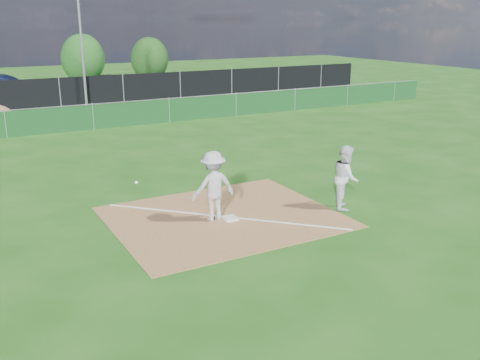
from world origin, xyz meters
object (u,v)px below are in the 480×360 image
play_at_first (213,186)px  runner (346,177)px  tree_right (150,59)px  first_base (230,218)px  car_mid (3,87)px  light_pole (81,40)px  tree_mid (83,59)px  car_right (113,85)px

play_at_first → runner: 3.87m
play_at_first → tree_right: (9.90, 32.41, 0.98)m
first_base → car_mid: car_mid is taller
light_pole → play_at_first: bearing=-94.8°
play_at_first → light_pole: bearing=85.2°
first_base → runner: size_ratio=0.20×
first_base → tree_mid: bearing=83.1°
runner → tree_mid: tree_mid is taller
runner → car_right: (1.04, 26.89, -0.19)m
play_at_first → car_right: size_ratio=0.55×
play_at_first → car_mid: (-2.42, 27.21, -0.14)m
first_base → tree_right: (9.52, 32.65, 1.89)m
light_pole → first_base: size_ratio=22.05×
light_pole → car_mid: light_pole is taller
tree_right → car_right: bearing=-128.4°
car_right → tree_right: tree_right is taller
car_mid → tree_right: bearing=-42.9°
first_base → play_at_first: bearing=147.4°
play_at_first → car_mid: play_at_first is taller
runner → first_base: bearing=113.5°
car_mid → car_right: bearing=-75.5°
car_right → light_pole: bearing=131.4°
play_at_first → runner: play_at_first is taller
play_at_first → tree_mid: size_ratio=0.65×
light_pole → tree_right: bearing=52.9°
light_pole → tree_right: light_pole is taller
runner → tree_right: 33.91m
tree_right → runner: bearing=-100.4°
light_pole → tree_mid: light_pole is taller
runner → light_pole: bearing=39.8°
play_at_first → tree_mid: (4.36, 32.79, 1.15)m
light_pole → tree_right: (8.07, 10.66, -2.05)m
car_right → car_mid: bearing=66.8°
runner → car_mid: bearing=47.3°
play_at_first → car_right: 26.41m
first_base → car_mid: (-2.80, 27.45, 0.77)m
car_right → first_base: bearing=157.0°
play_at_first → car_right: play_at_first is taller
tree_mid → tree_right: bearing=-3.9°
play_at_first → car_right: bearing=79.5°
first_base → car_right: (4.42, 26.21, 0.67)m
light_pole → tree_mid: (2.53, 11.05, -1.88)m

